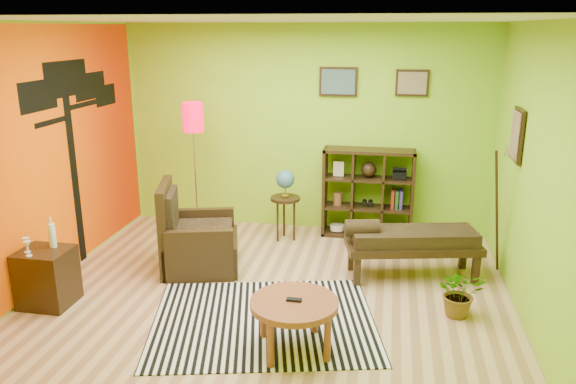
% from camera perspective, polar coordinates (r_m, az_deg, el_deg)
% --- Properties ---
extents(ground, '(5.00, 5.00, 0.00)m').
position_cam_1_polar(ground, '(6.03, -1.81, -10.60)').
color(ground, tan).
rests_on(ground, ground).
extents(room_shell, '(5.04, 4.54, 2.82)m').
position_cam_1_polar(room_shell, '(5.49, -2.90, 6.56)').
color(room_shell, '#8DCD20').
rests_on(room_shell, ground).
extents(zebra_rug, '(2.46, 2.14, 0.01)m').
position_cam_1_polar(zebra_rug, '(5.58, -2.48, -12.92)').
color(zebra_rug, white).
rests_on(zebra_rug, ground).
extents(coffee_table, '(0.77, 0.77, 0.49)m').
position_cam_1_polar(coffee_table, '(4.95, 0.62, -11.67)').
color(coffee_table, brown).
rests_on(coffee_table, ground).
extents(armchair, '(1.04, 1.04, 1.04)m').
position_cam_1_polar(armchair, '(6.67, -9.41, -5.11)').
color(armchair, black).
rests_on(armchair, ground).
extents(side_cabinet, '(0.50, 0.45, 0.90)m').
position_cam_1_polar(side_cabinet, '(6.26, -23.30, -7.91)').
color(side_cabinet, black).
rests_on(side_cabinet, ground).
extents(floor_lamp, '(0.28, 0.28, 1.83)m').
position_cam_1_polar(floor_lamp, '(7.29, -9.59, 6.26)').
color(floor_lamp, silver).
rests_on(floor_lamp, ground).
extents(globe_table, '(0.39, 0.39, 0.96)m').
position_cam_1_polar(globe_table, '(7.34, -0.28, 0.50)').
color(globe_table, black).
rests_on(globe_table, ground).
extents(cube_shelf, '(1.20, 0.35, 1.20)m').
position_cam_1_polar(cube_shelf, '(7.58, 8.21, -0.14)').
color(cube_shelf, black).
rests_on(cube_shelf, ground).
extents(bench, '(1.57, 0.84, 0.69)m').
position_cam_1_polar(bench, '(6.46, 12.24, -4.81)').
color(bench, black).
rests_on(bench, ground).
extents(potted_plant, '(0.49, 0.53, 0.39)m').
position_cam_1_polar(potted_plant, '(5.83, 17.05, -10.20)').
color(potted_plant, '#26661E').
rests_on(potted_plant, ground).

